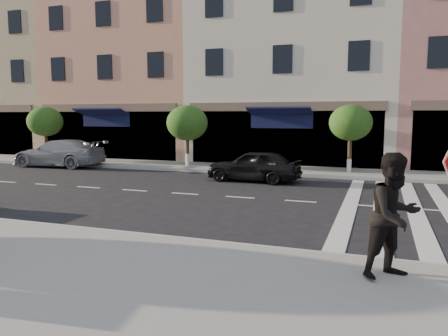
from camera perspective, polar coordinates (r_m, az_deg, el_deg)
ground at (r=10.79m, az=-4.39°, el=-7.57°), size 120.00×120.00×0.00m
sidewalk_near at (r=7.66m, az=-16.27°, el=-13.34°), size 60.00×4.50×0.15m
sidewalk_far at (r=21.13m, az=7.89°, el=-0.31°), size 60.00×3.00×0.15m
building_west_far at (r=37.50m, az=-25.39°, el=11.27°), size 12.00×9.00×12.00m
building_west_mid at (r=30.93m, az=-10.44°, el=14.76°), size 10.00×9.00×14.00m
building_centre at (r=27.11m, az=9.71°, el=12.71°), size 11.00×9.00×11.00m
street_tree_wa at (r=27.35m, az=-22.33°, el=5.60°), size 2.00×2.00×3.05m
street_tree_wb at (r=22.36m, az=-4.83°, el=5.86°), size 2.10×2.10×3.06m
street_tree_c at (r=20.37m, az=16.20°, el=5.66°), size 1.90×1.90×3.04m
walker at (r=7.32m, az=21.38°, el=-5.82°), size 1.21×1.20×1.97m
car_far_left at (r=24.61m, az=-20.76°, el=1.83°), size 5.05×2.23×1.44m
car_far_mid at (r=17.92m, az=3.91°, el=0.32°), size 3.90×1.73×1.31m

